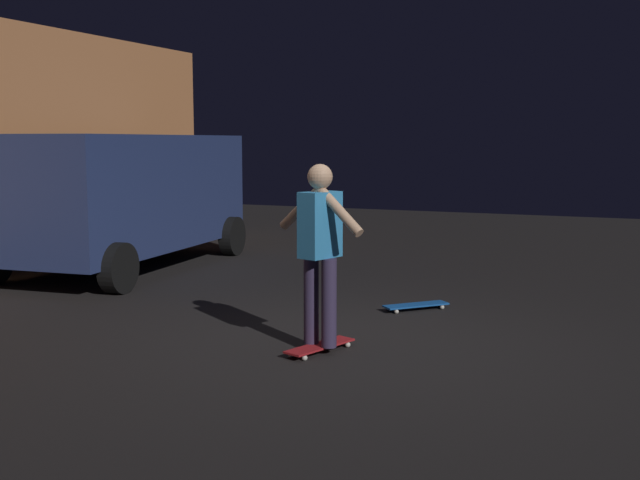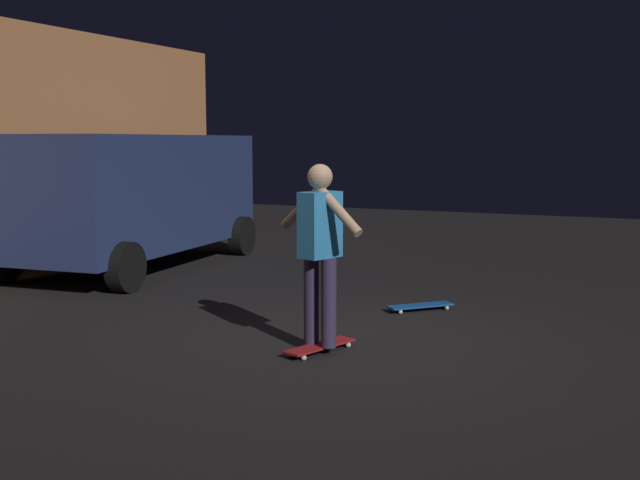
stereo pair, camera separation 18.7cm
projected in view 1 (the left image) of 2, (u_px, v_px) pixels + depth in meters
The scene contains 5 objects.
ground_plane at pixel (337, 343), 7.48m from camera, with size 28.00×28.00×0.00m, color black.
parked_van at pixel (124, 193), 11.72m from camera, with size 4.76×2.57×2.03m.
skateboard_ridden at pixel (320, 346), 7.15m from camera, with size 0.80×0.44×0.07m.
skateboard_spare at pixel (416, 305), 8.92m from camera, with size 0.70×0.69×0.07m.
skater at pixel (320, 241), 7.02m from camera, with size 0.43×0.96×1.67m.
Camera 1 is at (-6.76, -2.72, 1.95)m, focal length 43.36 mm.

